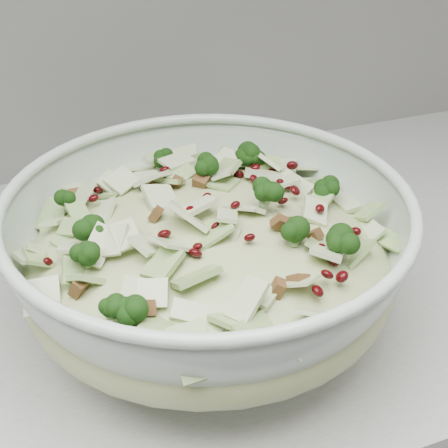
% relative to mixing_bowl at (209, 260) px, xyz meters
% --- Properties ---
extents(mixing_bowl, '(0.46, 0.46, 0.15)m').
position_rel_mixing_bowl_xyz_m(mixing_bowl, '(0.00, 0.00, 0.00)').
color(mixing_bowl, '#B9CBBC').
rests_on(mixing_bowl, counter).
extents(salad, '(0.42, 0.42, 0.15)m').
position_rel_mixing_bowl_xyz_m(salad, '(0.00, -0.00, 0.02)').
color(salad, '#B1BB80').
rests_on(salad, mixing_bowl).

